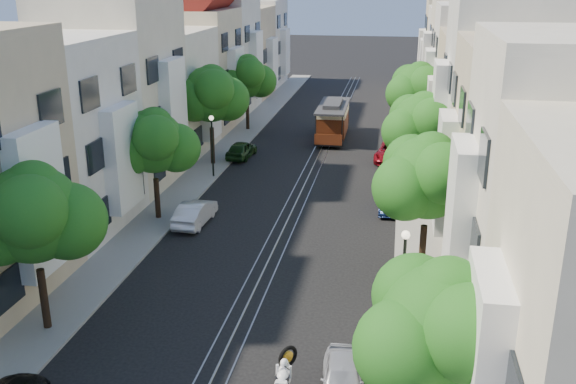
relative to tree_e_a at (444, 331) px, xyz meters
The scene contains 26 objects.
ground 32.17m from the tree_e_a, 103.17° to the left, with size 200.00×200.00×0.00m, color black.
sidewalk_east 31.33m from the tree_e_a, 90.02° to the left, with size 2.50×80.00×0.12m, color gray.
sidewalk_west 34.52m from the tree_e_a, 115.07° to the left, with size 2.50×80.00×0.12m, color gray.
rail_left 32.29m from the tree_e_a, 104.13° to the left, with size 0.06×80.00×0.02m, color gray.
rail_slot 32.16m from the tree_e_a, 103.17° to the left, with size 0.06×80.00×0.02m, color gray.
rail_right 32.04m from the tree_e_a, 102.21° to the left, with size 0.06×80.00×0.02m, color gray.
lane_line 32.16m from the tree_e_a, 103.17° to the left, with size 0.08×80.00×0.01m, color tan.
townhouses_east 31.29m from the tree_e_a, 81.53° to the left, with size 7.75×72.00×12.00m.
townhouses_west 36.38m from the tree_e_a, 121.73° to the left, with size 7.75×72.00×11.76m.
tree_e_a is the anchor object (origin of this frame).
tree_e_b 12.00m from the tree_e_a, 90.00° to the left, with size 4.93×4.08×6.68m.
tree_e_c 23.00m from the tree_e_a, 90.00° to the left, with size 4.84×3.99×6.52m.
tree_e_d 34.00m from the tree_e_a, 90.00° to the left, with size 5.01×4.16×6.85m.
tree_w_a 15.25m from the tree_e_a, 160.85° to the left, with size 4.93×4.08×6.68m.
tree_w_b 22.28m from the tree_e_a, 130.27° to the left, with size 4.72×3.87×6.27m.
tree_w_c 31.49m from the tree_e_a, 117.22° to the left, with size 5.13×4.28×7.09m.
tree_w_d 41.57m from the tree_e_a, 110.27° to the left, with size 4.84×3.99×6.52m.
lamp_east 7.26m from the tree_e_a, 97.79° to the left, with size 0.32×0.32×4.16m.
lamp_west 28.51m from the tree_e_a, 118.45° to the left, with size 0.32×0.32×4.16m.
sportbike_rider 6.16m from the tree_e_a, 155.01° to the left, with size 0.60×1.96×1.72m.
cable_car 37.92m from the tree_e_a, 100.30° to the left, with size 2.44×7.54×2.89m.
parked_car_e_near 5.59m from the tree_e_a, 133.33° to the left, with size 1.38×3.44×1.17m, color #B1B4BE.
parked_car_e_mid 21.01m from the tree_e_a, 94.61° to the left, with size 1.18×3.39×1.12m, color #0D1C45.
parked_car_e_far 31.58m from the tree_e_a, 93.04° to the left, with size 2.25×4.89×1.36m, color maroon.
parked_car_w_mid 21.03m from the tree_e_a, 126.10° to the left, with size 1.37×3.92×1.29m, color silver.
parked_car_w_far 33.01m from the tree_e_a, 113.09° to the left, with size 1.53×3.81×1.30m, color #183816.
Camera 1 is at (5.75, -17.98, 13.15)m, focal length 40.00 mm.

